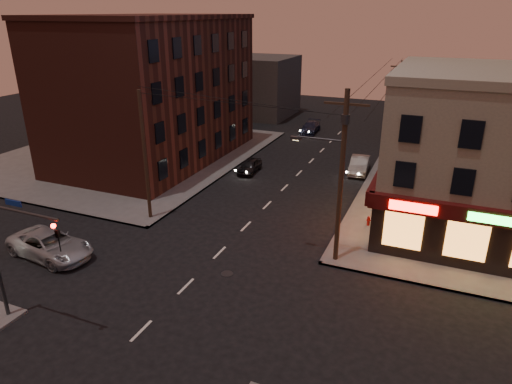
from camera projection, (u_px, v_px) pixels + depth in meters
The scene contains 15 objects.
ground at pixel (186, 286), 24.64m from camera, with size 120.00×120.00×0.00m, color black.
sidewalk_nw at pixel (131, 153), 47.36m from camera, with size 24.00×28.00×0.15m, color #514F4C.
brick_apartment at pixel (154, 92), 43.66m from camera, with size 12.00×20.00×13.00m, color #4C2018.
bg_building_ne_a at pixel (469, 110), 50.84m from camera, with size 10.00×12.00×7.00m, color #3F3D3A.
bg_building_nw at pixel (260, 86), 63.80m from camera, with size 9.00×10.00×8.00m, color #3F3D3A.
bg_building_ne_b at pixel (452, 94), 63.73m from camera, with size 8.00×8.00×6.00m, color #3F3D3A.
utility_pole_main at pixel (340, 169), 25.06m from camera, with size 4.20×0.44×10.00m.
utility_pole_far at pixel (397, 105), 47.87m from camera, with size 0.26×0.26×9.00m, color #382619.
utility_pole_west at pixel (145, 157), 30.93m from camera, with size 0.24×0.24×9.00m, color #382619.
traffic_signal at pixel (7, 245), 20.31m from camera, with size 4.49×0.32×6.47m.
suv_cross at pixel (50, 245), 27.38m from camera, with size 2.58×5.59×1.55m, color #979C9F.
sedan_near at pixel (250, 166), 41.79m from camera, with size 1.45×3.62×1.23m, color black.
sedan_mid at pixel (359, 165), 41.70m from camera, with size 1.56×4.49×1.48m, color slate.
sedan_far at pixel (310, 127), 55.45m from camera, with size 1.80×4.43×1.28m, color #191D32.
fire_hydrant at pixel (369, 220), 31.17m from camera, with size 0.30×0.30×0.68m.
Camera 1 is at (11.64, -17.88, 13.87)m, focal length 32.00 mm.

